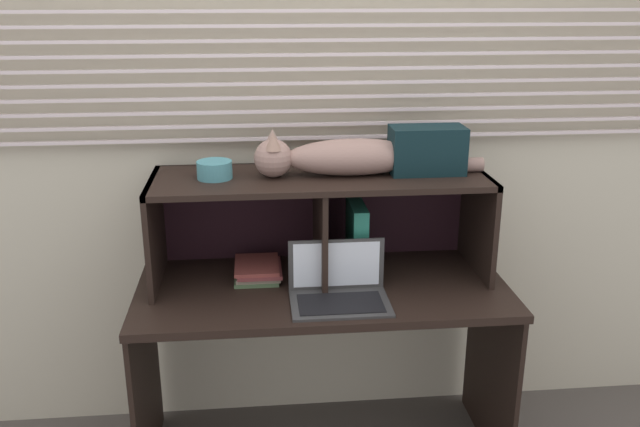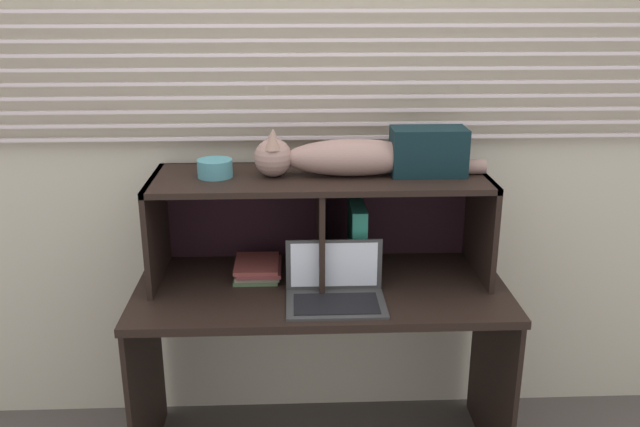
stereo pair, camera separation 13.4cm
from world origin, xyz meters
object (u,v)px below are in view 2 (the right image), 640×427
Objects in this scene: book_stack at (258,269)px; storage_box at (428,151)px; small_basket at (215,168)px; laptop at (335,290)px; cat at (341,157)px; binder_upright at (357,240)px.

book_stack is 0.80× the size of storage_box.
laptop is at bearing -28.42° from small_basket.
book_stack is at bearing -179.80° from storage_box.
laptop reaches higher than book_stack.
cat is 3.12× the size of storage_box.
binder_upright reaches higher than laptop.
storage_box reaches higher than book_stack.
storage_box is at bearing 0.20° from book_stack.
cat is 0.53m from book_stack.
book_stack is (-0.38, -0.00, -0.11)m from binder_upright.
storage_box is at bearing 0.00° from cat.
cat is at bearing 0.00° from small_basket.
binder_upright is 1.29× the size of book_stack.
storage_box is (0.78, 0.00, 0.05)m from small_basket.
cat is at bearing 0.40° from book_stack.
small_basket is (-0.52, 0.00, 0.28)m from binder_upright.
laptop is 1.58× the size of book_stack.
laptop is at bearing -146.76° from storage_box.
small_basket is at bearing 180.00° from binder_upright.
small_basket is at bearing 180.00° from storage_box.
cat is at bearing 180.00° from binder_upright.
storage_box is (0.26, 0.00, 0.34)m from binder_upright.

